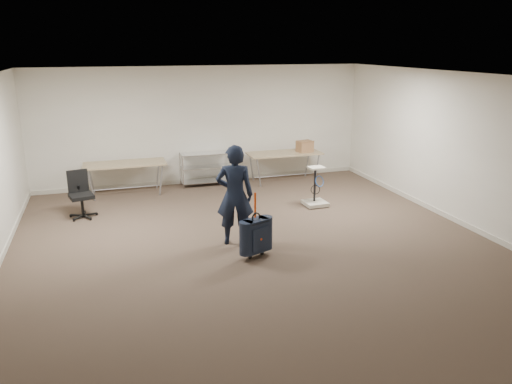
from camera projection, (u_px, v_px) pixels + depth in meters
name	position (u px, v px, depth m)	size (l,w,h in m)	color
ground	(259.00, 250.00, 8.26)	(9.00, 9.00, 0.00)	#46362A
room_shell	(237.00, 220.00, 9.51)	(8.00, 9.00, 9.00)	beige
folding_table_left	(125.00, 165.00, 11.14)	(1.80, 0.75, 0.73)	#937B5A
folding_table_right	(284.00, 155.00, 12.22)	(1.80, 0.75, 0.73)	#937B5A
wire_shelf	(206.00, 167.00, 11.98)	(1.22, 0.47, 0.80)	silver
person	(235.00, 195.00, 8.30)	(0.62, 0.41, 1.71)	black
suitcase	(256.00, 236.00, 7.88)	(0.45, 0.36, 1.07)	black
office_chair	(82.00, 203.00, 9.77)	(0.56, 0.56, 0.92)	black
equipment_cart	(315.00, 196.00, 10.47)	(0.48, 0.48, 0.84)	#EFE5CD
cardboard_box	(305.00, 146.00, 12.26)	(0.36, 0.27, 0.27)	#A56D4C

